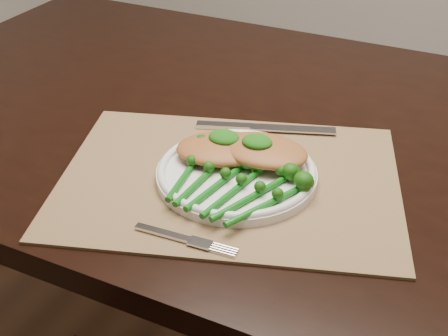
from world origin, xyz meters
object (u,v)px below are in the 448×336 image
at_px(dinner_plate, 237,173).
at_px(chicken_fillet_left, 223,149).
at_px(dining_table, 271,286).
at_px(placemat, 229,180).
at_px(broccolini_bundle, 225,189).

relative_size(dinner_plate, chicken_fillet_left, 1.67).
relative_size(dining_table, placemat, 3.20).
height_order(placemat, broccolini_bundle, broccolini_bundle).
distance_m(placemat, chicken_fillet_left, 0.05).
bearing_deg(dinner_plate, dining_table, 91.24).
distance_m(dining_table, dinner_plate, 0.43).
bearing_deg(dining_table, placemat, -92.13).
distance_m(chicken_fillet_left, broccolini_bundle, 0.09).
xyz_separation_m(placemat, broccolini_bundle, (0.02, -0.05, 0.02)).
relative_size(dinner_plate, broccolini_bundle, 1.19).
relative_size(placemat, dinner_plate, 2.10).
bearing_deg(broccolini_bundle, chicken_fillet_left, 126.73).
distance_m(placemat, broccolini_bundle, 0.06).
height_order(dining_table, broccolini_bundle, broccolini_bundle).
xyz_separation_m(chicken_fillet_left, broccolini_bundle, (0.04, -0.08, -0.01)).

